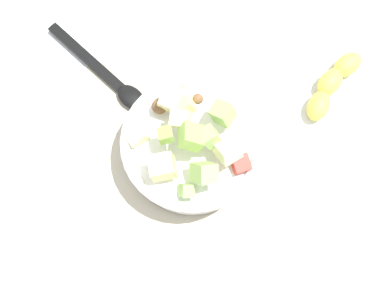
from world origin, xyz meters
name	(u,v)px	position (x,y,z in m)	size (l,w,h in m)	color
ground_plane	(197,157)	(0.00, 0.00, 0.00)	(2.40, 2.40, 0.00)	silver
placemat	(197,157)	(0.00, 0.00, 0.00)	(0.45, 0.36, 0.01)	#BCB299
salad_bowl	(192,145)	(-0.01, -0.01, 0.05)	(0.22, 0.22, 0.13)	white
serving_spoon	(111,79)	(-0.18, -0.08, 0.01)	(0.22, 0.12, 0.01)	black
banana_whole	(332,83)	(-0.03, 0.26, 0.02)	(0.10, 0.14, 0.04)	yellow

